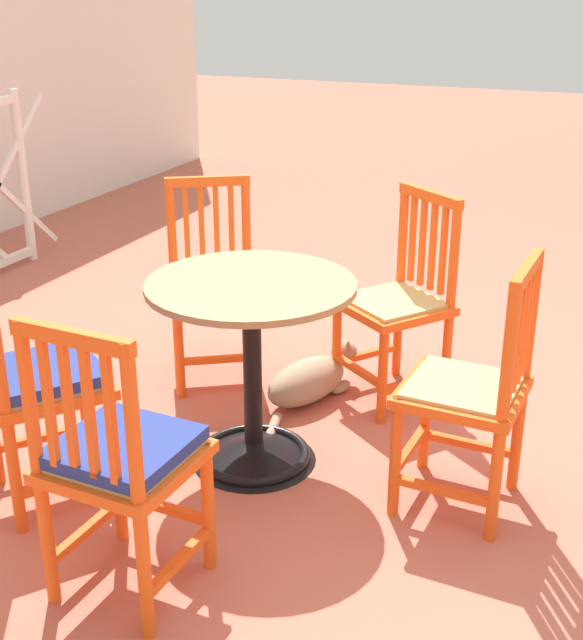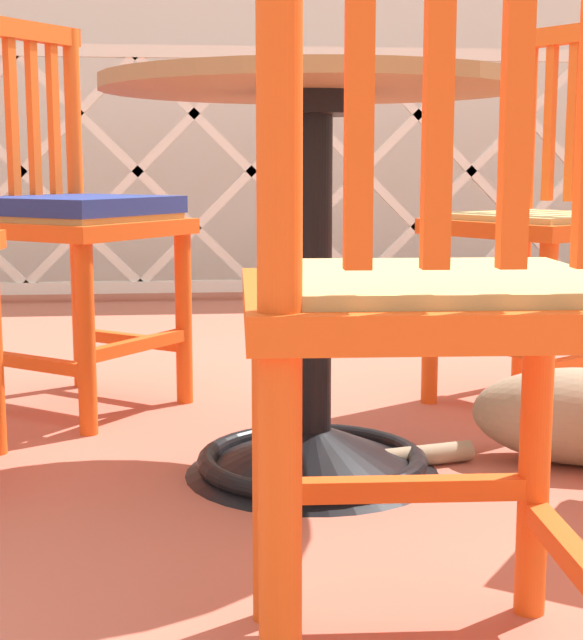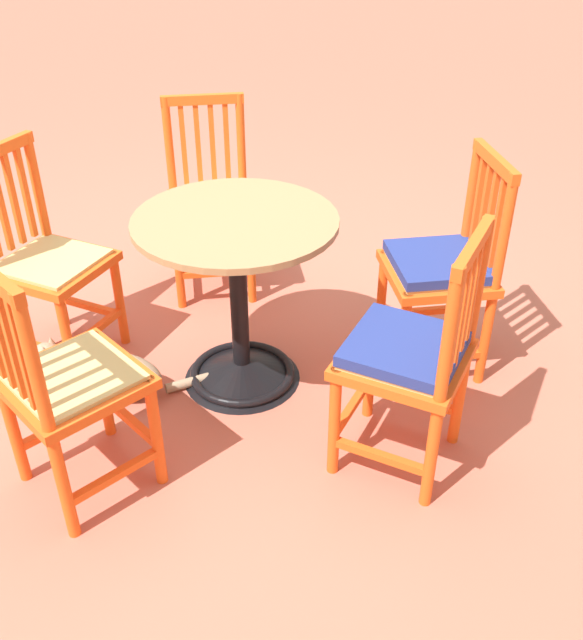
% 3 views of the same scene
% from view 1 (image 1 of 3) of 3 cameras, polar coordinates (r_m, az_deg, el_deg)
% --- Properties ---
extents(ground_plane, '(24.00, 24.00, 0.00)m').
position_cam_1_polar(ground_plane, '(3.34, 1.87, -9.31)').
color(ground_plane, '#BC604C').
extents(cafe_table, '(0.76, 0.76, 0.73)m').
position_cam_1_polar(cafe_table, '(3.20, -2.60, -4.97)').
color(cafe_table, black).
rests_on(cafe_table, ground_plane).
extents(orange_chair_by_planter, '(0.56, 0.56, 0.91)m').
position_cam_1_polar(orange_chair_by_planter, '(3.04, -16.57, -4.04)').
color(orange_chair_by_planter, '#EA5619').
rests_on(orange_chair_by_planter, ground_plane).
extents(orange_chair_at_corner, '(0.42, 0.42, 0.91)m').
position_cam_1_polar(orange_chair_at_corner, '(2.52, -11.43, -9.23)').
color(orange_chair_at_corner, '#EA5619').
rests_on(orange_chair_at_corner, ground_plane).
extents(orange_chair_tucked_in, '(0.42, 0.42, 0.91)m').
position_cam_1_polar(orange_chair_tucked_in, '(2.94, 11.94, -4.82)').
color(orange_chair_tucked_in, '#EA5619').
rests_on(orange_chair_tucked_in, ground_plane).
extents(orange_chair_facing_out, '(0.56, 0.56, 0.91)m').
position_cam_1_polar(orange_chair_facing_out, '(3.66, 7.18, 1.04)').
color(orange_chair_facing_out, '#EA5619').
rests_on(orange_chair_facing_out, ground_plane).
extents(orange_chair_near_fence, '(0.55, 0.55, 0.91)m').
position_cam_1_polar(orange_chair_near_fence, '(3.85, -5.27, 2.15)').
color(orange_chair_near_fence, '#EA5619').
rests_on(orange_chair_near_fence, ground_plane).
extents(tabby_cat, '(0.74, 0.34, 0.23)m').
position_cam_1_polar(tabby_cat, '(3.75, 1.43, -3.95)').
color(tabby_cat, '#9E896B').
rests_on(tabby_cat, ground_plane).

